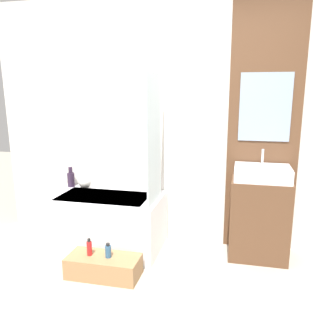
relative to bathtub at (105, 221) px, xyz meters
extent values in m
plane|color=#A39989|center=(0.74, -1.18, -0.29)|extent=(12.00, 12.00, 0.00)
cube|color=silver|center=(0.74, 0.40, 1.01)|extent=(4.20, 0.06, 2.60)
cube|color=brown|center=(1.59, 0.35, 1.01)|extent=(0.70, 0.03, 2.60)
cube|color=#8C9EB2|center=(1.59, 0.33, 1.20)|extent=(0.49, 0.01, 0.66)
cube|color=white|center=(0.00, 0.00, 0.00)|extent=(1.21, 0.70, 0.57)
cube|color=silver|center=(0.00, 0.00, 0.28)|extent=(0.94, 0.49, 0.01)
cube|color=silver|center=(0.57, -0.08, 0.90)|extent=(0.01, 0.49, 1.24)
cube|color=#997047|center=(0.22, -0.56, -0.19)|extent=(0.66, 0.29, 0.19)
cube|color=brown|center=(1.59, 0.13, 0.12)|extent=(0.57, 0.40, 0.81)
cube|color=white|center=(1.59, 0.13, 0.59)|extent=(0.53, 0.38, 0.13)
cylinder|color=silver|center=(1.59, 0.23, 0.73)|extent=(0.02, 0.02, 0.15)
cylinder|color=#2D1E33|center=(-0.51, 0.26, 0.36)|extent=(0.08, 0.08, 0.16)
cylinder|color=#2D1E33|center=(-0.51, 0.26, 0.48)|extent=(0.04, 0.04, 0.07)
sphere|color=silver|center=(-0.33, 0.23, 0.35)|extent=(0.14, 0.14, 0.14)
cylinder|color=red|center=(0.09, -0.56, -0.03)|extent=(0.05, 0.05, 0.13)
cylinder|color=black|center=(0.09, -0.56, 0.05)|extent=(0.03, 0.03, 0.03)
cylinder|color=#2D567A|center=(0.27, -0.56, -0.04)|extent=(0.05, 0.05, 0.11)
cylinder|color=black|center=(0.27, -0.56, 0.03)|extent=(0.03, 0.03, 0.02)
camera|label=1|loc=(1.37, -3.05, 1.34)|focal=35.00mm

